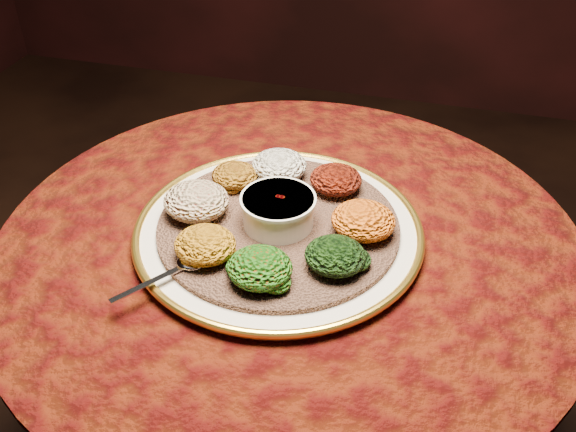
# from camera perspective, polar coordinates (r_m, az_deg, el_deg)

# --- Properties ---
(table) EXTENTS (0.96, 0.96, 0.73)m
(table) POSITION_cam_1_polar(r_m,az_deg,el_deg) (1.17, 0.10, -8.62)
(table) COLOR black
(table) RESTS_ON ground
(platter) EXTENTS (0.59, 0.59, 0.02)m
(platter) POSITION_cam_1_polar(r_m,az_deg,el_deg) (1.04, -0.85, -1.32)
(platter) COLOR beige
(platter) RESTS_ON table
(injera) EXTENTS (0.47, 0.47, 0.01)m
(injera) POSITION_cam_1_polar(r_m,az_deg,el_deg) (1.03, -0.86, -0.86)
(injera) COLOR brown
(injera) RESTS_ON platter
(stew_bowl) EXTENTS (0.12, 0.12, 0.05)m
(stew_bowl) POSITION_cam_1_polar(r_m,az_deg,el_deg) (1.01, -0.88, 0.66)
(stew_bowl) COLOR white
(stew_bowl) RESTS_ON injera
(spoon) EXTENTS (0.10, 0.12, 0.01)m
(spoon) POSITION_cam_1_polar(r_m,az_deg,el_deg) (0.96, -9.25, -4.41)
(spoon) COLOR silver
(spoon) RESTS_ON injera
(portion_ayib) EXTENTS (0.10, 0.09, 0.05)m
(portion_ayib) POSITION_cam_1_polar(r_m,az_deg,el_deg) (1.13, -0.78, 4.52)
(portion_ayib) COLOR white
(portion_ayib) RESTS_ON injera
(portion_kitfo) EXTENTS (0.09, 0.08, 0.04)m
(portion_kitfo) POSITION_cam_1_polar(r_m,az_deg,el_deg) (1.10, 4.27, 3.26)
(portion_kitfo) COLOR black
(portion_kitfo) RESTS_ON injera
(portion_tikil) EXTENTS (0.10, 0.10, 0.05)m
(portion_tikil) POSITION_cam_1_polar(r_m,az_deg,el_deg) (1.00, 6.70, -0.40)
(portion_tikil) COLOR #C06A10
(portion_tikil) RESTS_ON injera
(portion_gomen) EXTENTS (0.09, 0.09, 0.04)m
(portion_gomen) POSITION_cam_1_polar(r_m,az_deg,el_deg) (0.94, 4.21, -3.55)
(portion_gomen) COLOR black
(portion_gomen) RESTS_ON injera
(portion_mixveg) EXTENTS (0.09, 0.09, 0.05)m
(portion_mixveg) POSITION_cam_1_polar(r_m,az_deg,el_deg) (0.92, -2.52, -4.62)
(portion_mixveg) COLOR #942609
(portion_mixveg) RESTS_ON injera
(portion_kik) EXTENTS (0.09, 0.09, 0.04)m
(portion_kik) POSITION_cam_1_polar(r_m,az_deg,el_deg) (0.96, -7.38, -2.55)
(portion_kik) COLOR #B87410
(portion_kik) RESTS_ON injera
(portion_timatim) EXTENTS (0.11, 0.10, 0.05)m
(portion_timatim) POSITION_cam_1_polar(r_m,az_deg,el_deg) (1.05, -8.14, 1.33)
(portion_timatim) COLOR maroon
(portion_timatim) RESTS_ON injera
(portion_shiro) EXTENTS (0.08, 0.08, 0.04)m
(portion_shiro) POSITION_cam_1_polar(r_m,az_deg,el_deg) (1.11, -4.78, 3.64)
(portion_shiro) COLOR #82530F
(portion_shiro) RESTS_ON injera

